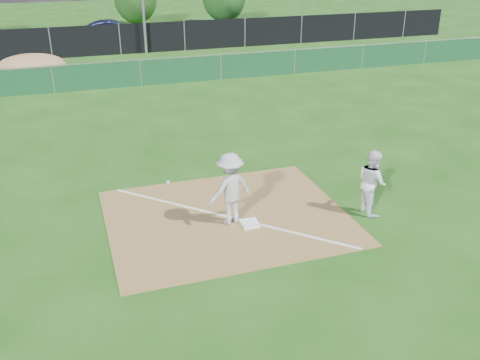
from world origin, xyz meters
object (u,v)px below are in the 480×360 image
object	(u,v)px
car_mid	(113,31)
play_at_first	(230,189)
car_right	(199,28)
first_base	(250,223)
runner	(372,182)

from	to	relation	value
car_mid	play_at_first	bearing A→B (deg)	-174.32
car_right	play_at_first	bearing A→B (deg)	145.46
first_base	car_mid	size ratio (longest dim) A/B	0.10
runner	car_right	world-z (taller)	runner
car_right	car_mid	bearing A→B (deg)	68.22
first_base	play_at_first	xyz separation A→B (m)	(-0.41, 0.32, 0.87)
car_mid	first_base	bearing A→B (deg)	-173.46
runner	car_mid	world-z (taller)	runner
runner	play_at_first	bearing A→B (deg)	82.85
play_at_first	car_right	size ratio (longest dim) A/B	0.54
first_base	play_at_first	size ratio (longest dim) A/B	0.19
play_at_first	runner	xyz separation A→B (m)	(3.60, -0.59, -0.08)
car_mid	runner	bearing A→B (deg)	-166.82
play_at_first	car_right	distance (m)	27.47
first_base	car_right	world-z (taller)	car_right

